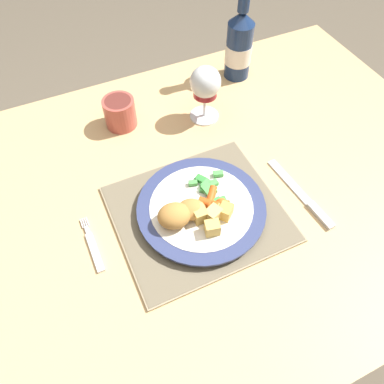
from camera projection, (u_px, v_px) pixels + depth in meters
The scene contains 13 objects.
ground_plane at pixel (175, 317), 1.38m from camera, with size 6.00×6.00×0.00m, color brown.
dining_table at pixel (165, 224), 0.86m from camera, with size 1.44×0.89×0.74m.
placemat at pixel (198, 213), 0.77m from camera, with size 0.33×0.30×0.01m.
dinner_plate at pixel (201, 208), 0.76m from camera, with size 0.26×0.26×0.02m.
breaded_croquettes at pixel (180, 214), 0.72m from camera, with size 0.11×0.07×0.04m.
green_beans_pile at pixel (209, 188), 0.77m from camera, with size 0.08×0.09×0.01m.
glazed_carrots at pixel (216, 205), 0.74m from camera, with size 0.06×0.08×0.02m.
fork at pixel (93, 248), 0.72m from camera, with size 0.01×0.13×0.01m.
table_knife at pixel (305, 199), 0.79m from camera, with size 0.03×0.21×0.01m.
wine_glass at pixel (205, 85), 0.87m from camera, with size 0.07×0.07×0.14m.
bottle at pixel (239, 44), 0.98m from camera, with size 0.07×0.07×0.26m.
roast_potatoes at pixel (214, 216), 0.72m from camera, with size 0.08×0.07×0.03m.
drinking_cup at pixel (122, 111), 0.90m from camera, with size 0.08×0.08×0.07m.
Camera 1 is at (-0.13, -0.44, 1.39)m, focal length 35.00 mm.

